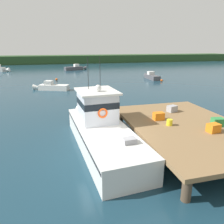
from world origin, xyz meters
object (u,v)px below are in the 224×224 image
at_px(mooring_buoy_inshore, 162,80).
at_px(crate_stack_mid_dock, 214,128).
at_px(bait_bucket, 170,122).
at_px(crate_single_by_cleat, 218,122).
at_px(mooring_buoy_spare_mooring, 56,79).
at_px(moored_boat_far_left, 75,68).
at_px(moored_boat_outer_mooring, 51,87).
at_px(crate_single_far, 172,109).
at_px(main_fishing_boat, 100,127).
at_px(moored_boat_far_right, 151,76).
at_px(crate_stack_near_edge, 159,116).

bearing_deg(mooring_buoy_inshore, crate_stack_mid_dock, -111.06).
xyz_separation_m(crate_stack_mid_dock, bait_bucket, (-1.67, 1.42, -0.05)).
xyz_separation_m(crate_single_by_cleat, mooring_buoy_inshore, (7.63, 21.21, -1.25)).
bearing_deg(mooring_buoy_spare_mooring, moored_boat_far_left, 73.73).
distance_m(moored_boat_outer_mooring, mooring_buoy_spare_mooring, 7.86).
bearing_deg(crate_single_far, moored_boat_outer_mooring, 116.86).
bearing_deg(moored_boat_far_left, crate_single_far, -85.64).
xyz_separation_m(main_fishing_boat, crate_stack_mid_dock, (5.31, -2.52, 0.41)).
bearing_deg(crate_stack_mid_dock, moored_boat_far_right, 72.09).
xyz_separation_m(mooring_buoy_inshore, mooring_buoy_spare_mooring, (-15.92, 5.30, 0.01)).
height_order(crate_stack_mid_dock, moored_boat_far_right, crate_stack_mid_dock).
distance_m(moored_boat_far_right, mooring_buoy_spare_mooring, 15.70).
distance_m(crate_single_far, mooring_buoy_inshore, 20.20).
distance_m(main_fishing_boat, mooring_buoy_inshore, 23.74).
bearing_deg(bait_bucket, crate_stack_near_edge, 98.99).
distance_m(crate_single_by_cleat, mooring_buoy_inshore, 22.58).
relative_size(moored_boat_far_left, mooring_buoy_spare_mooring, 14.28).
height_order(main_fishing_boat, crate_stack_near_edge, main_fishing_boat).
distance_m(crate_stack_near_edge, moored_boat_far_left, 39.64).
distance_m(crate_single_far, moored_boat_far_left, 38.48).
height_order(main_fishing_boat, crate_stack_mid_dock, main_fishing_boat).
distance_m(crate_single_by_cleat, moored_boat_far_left, 41.56).
distance_m(main_fishing_boat, crate_stack_near_edge, 3.50).
bearing_deg(moored_boat_outer_mooring, mooring_buoy_inshore, 8.65).
bearing_deg(mooring_buoy_spare_mooring, crate_single_by_cleat, -72.63).
xyz_separation_m(bait_bucket, moored_boat_far_left, (-1.49, 40.61, -0.92)).
height_order(crate_stack_mid_dock, moored_boat_outer_mooring, crate_stack_mid_dock).
distance_m(crate_stack_mid_dock, mooring_buoy_inshore, 23.47).
bearing_deg(moored_boat_far_right, moored_boat_outer_mooring, -161.30).
distance_m(crate_stack_near_edge, crate_single_far, 2.02).
distance_m(crate_stack_near_edge, bait_bucket, 1.02).
height_order(bait_bucket, moored_boat_far_left, bait_bucket).
xyz_separation_m(crate_stack_near_edge, crate_single_far, (1.59, 1.25, -0.01)).
xyz_separation_m(moored_boat_outer_mooring, mooring_buoy_inshore, (16.60, 2.52, -0.23)).
bearing_deg(crate_single_by_cleat, moored_boat_far_right, 73.34).
bearing_deg(mooring_buoy_spare_mooring, main_fishing_boat, -84.92).
bearing_deg(moored_boat_outer_mooring, crate_single_by_cleat, -64.35).
relative_size(crate_single_by_cleat, crate_single_far, 1.00).
relative_size(moored_boat_far_right, moored_boat_far_left, 0.91).
bearing_deg(crate_single_by_cleat, crate_stack_near_edge, 146.08).
relative_size(moored_boat_far_left, mooring_buoy_inshore, 15.13).
bearing_deg(moored_boat_outer_mooring, crate_single_far, -63.14).
xyz_separation_m(moored_boat_outer_mooring, mooring_buoy_spare_mooring, (0.68, 7.82, -0.22)).
xyz_separation_m(crate_stack_near_edge, moored_boat_outer_mooring, (-6.35, 16.92, -1.02)).
bearing_deg(crate_single_far, mooring_buoy_inshore, 64.56).
xyz_separation_m(moored_boat_far_left, mooring_buoy_inshore, (11.58, -20.15, -0.28)).
relative_size(moored_boat_outer_mooring, mooring_buoy_inshore, 13.26).
xyz_separation_m(bait_bucket, mooring_buoy_inshore, (10.09, 20.45, -1.20)).
height_order(crate_single_by_cleat, mooring_buoy_spare_mooring, crate_single_by_cleat).
height_order(moored_boat_far_left, mooring_buoy_spare_mooring, moored_boat_far_left).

